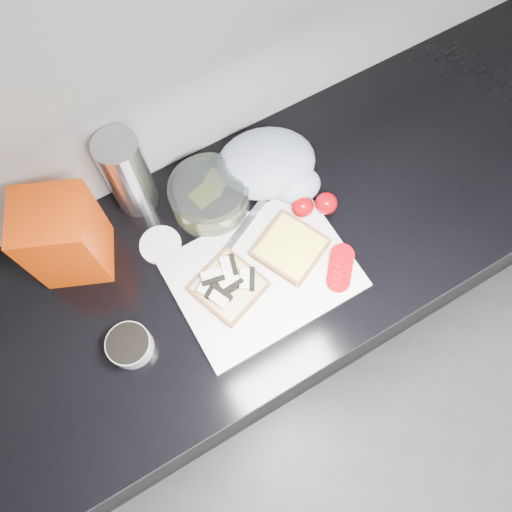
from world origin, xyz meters
The scene contains 14 objects.
base_cabinet centered at (0.00, 1.20, 0.43)m, with size 3.50×0.60×0.86m, color black.
countertop centered at (0.00, 1.20, 0.88)m, with size 3.50×0.64×0.04m, color black.
cutting_board centered at (0.04, 1.13, 0.91)m, with size 0.40×0.30×0.01m, color silver.
bread_left centered at (-0.05, 1.14, 0.93)m, with size 0.18×0.18×0.04m.
bread_right centered at (0.12, 1.15, 0.92)m, with size 0.19×0.19×0.02m.
tomato_slices centered at (0.19, 1.05, 0.92)m, with size 0.11×0.12×0.02m.
knife centered at (0.13, 1.28, 0.92)m, with size 0.22×0.12×0.01m.
seed_tub centered at (-0.29, 1.13, 0.93)m, with size 0.10×0.10×0.05m.
tub_lid centered at (-0.13, 1.31, 0.90)m, with size 0.10×0.10×0.01m, color white.
glass_bowl centered at (0.02, 1.35, 0.94)m, with size 0.19×0.19×0.08m.
bread_bag centered at (-0.30, 1.38, 1.02)m, with size 0.15×0.14×0.23m, color #F23504.
steel_canister centered at (-0.12, 1.45, 1.02)m, with size 0.10×0.10×0.23m, color #B8B8BD.
grocery_bag centered at (0.19, 1.34, 0.95)m, with size 0.28×0.27×0.11m.
whole_tomatoes centered at (0.23, 1.21, 0.93)m, with size 0.11×0.08×0.05m.
Camera 1 is at (-0.17, 0.80, 1.98)m, focal length 35.00 mm.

